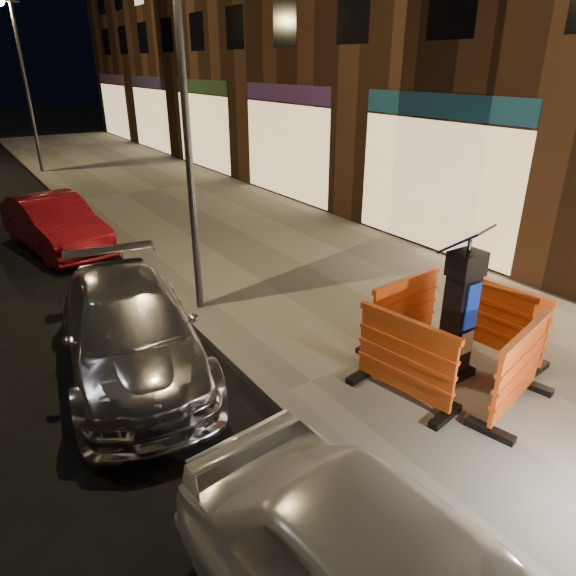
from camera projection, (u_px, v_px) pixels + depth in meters
ground_plane at (279, 403)px, 6.78m from camera, size 120.00×120.00×0.00m
sidewalk at (436, 337)px, 8.27m from camera, size 6.00×60.00×0.15m
kerb at (279, 398)px, 6.75m from camera, size 0.30×60.00×0.15m
parking_kiosk at (460, 309)px, 6.73m from camera, size 0.72×0.72×2.01m
barrier_front at (519, 371)px, 6.19m from camera, size 1.54×0.91×1.12m
barrier_back at (404, 313)px, 7.64m from camera, size 1.49×0.72×1.12m
barrier_kerbside at (405, 359)px, 6.43m from camera, size 0.84×1.52×1.12m
barrier_bldgside at (499, 321)px, 7.39m from camera, size 0.75×1.50×1.12m
car_silver at (136, 368)px, 7.56m from camera, size 2.50×4.63×1.27m
car_red at (60, 249)px, 12.38m from camera, size 1.95×4.05×1.28m
street_lamp_mid at (187, 131)px, 7.93m from camera, size 0.12×0.12×6.00m
street_lamp_far at (27, 91)px, 19.37m from camera, size 0.12×0.12×6.00m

